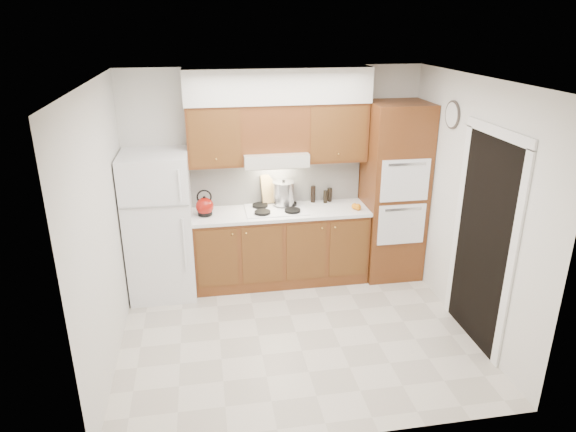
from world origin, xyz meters
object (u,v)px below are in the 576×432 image
object	(u,v)px
fridge	(160,225)
stock_pot	(284,193)
oven_cabinet	(393,192)
kettle	(205,206)

from	to	relation	value
fridge	stock_pot	xyz separation A→B (m)	(1.49, 0.19, 0.25)
fridge	oven_cabinet	distance (m)	2.86
kettle	stock_pot	distance (m)	0.98
oven_cabinet	kettle	bearing A→B (deg)	-179.89
kettle	stock_pot	world-z (taller)	stock_pot
stock_pot	oven_cabinet	bearing A→B (deg)	-6.70
oven_cabinet	stock_pot	size ratio (longest dim) A/B	8.02
stock_pot	kettle	bearing A→B (deg)	-170.38
kettle	stock_pot	size ratio (longest dim) A/B	0.76
oven_cabinet	kettle	world-z (taller)	oven_cabinet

